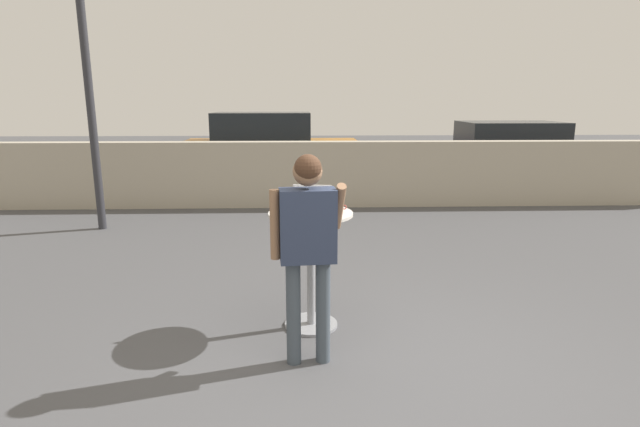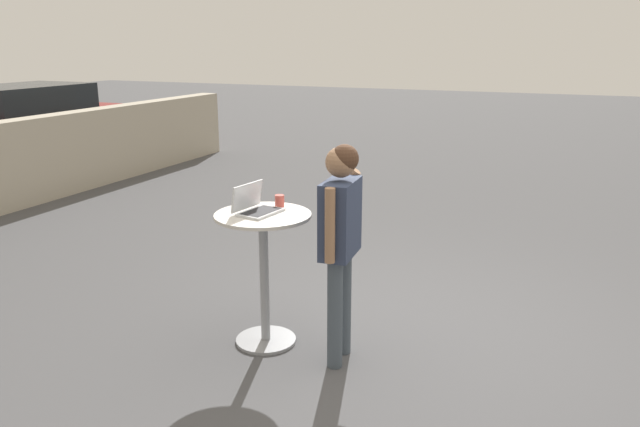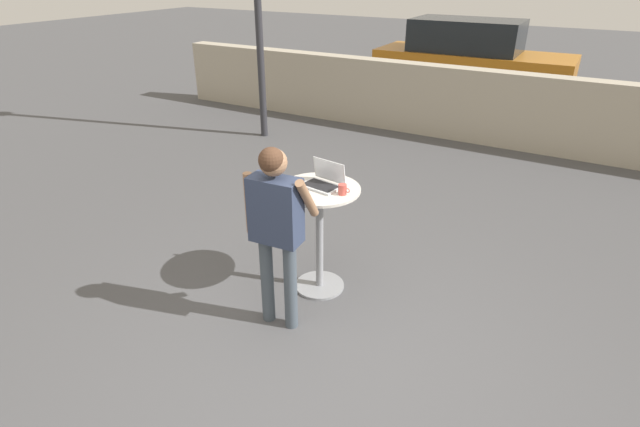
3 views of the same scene
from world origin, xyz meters
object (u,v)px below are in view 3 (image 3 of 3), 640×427
laptop (324,181)px  standing_person (276,219)px  parked_car_near_street (470,58)px  cafe_table (320,224)px  coffee_mug (343,190)px

laptop → standing_person: bearing=-93.2°
laptop → parked_car_near_street: 8.43m
standing_person → parked_car_near_street: size_ratio=0.37×
cafe_table → parked_car_near_street: (-0.91, 8.43, 0.14)m
cafe_table → parked_car_near_street: parked_car_near_street is taller
standing_person → parked_car_near_street: (-0.88, 9.06, -0.18)m
cafe_table → parked_car_near_street: bearing=96.1°
coffee_mug → parked_car_near_street: parked_car_near_street is taller
cafe_table → laptop: 0.41m
laptop → coffee_mug: laptop is taller
cafe_table → coffee_mug: size_ratio=9.80×
standing_person → cafe_table: bearing=87.1°
cafe_table → standing_person: 0.71m
standing_person → parked_car_near_street: bearing=95.5°
laptop → coffee_mug: 0.24m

